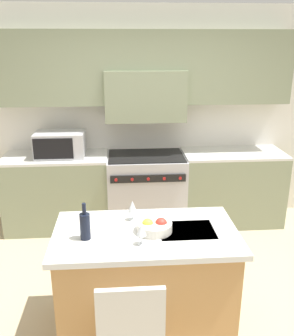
# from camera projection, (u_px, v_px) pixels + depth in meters

# --- Properties ---
(ground_plane) EXTENTS (10.00, 10.00, 0.00)m
(ground_plane) POSITION_uv_depth(u_px,v_px,m) (162.00, 324.00, 3.18)
(ground_plane) COLOR tan
(back_cabinetry) EXTENTS (10.00, 0.46, 2.70)m
(back_cabinetry) POSITION_uv_depth(u_px,v_px,m) (144.00, 98.00, 4.65)
(back_cabinetry) COLOR silver
(back_cabinetry) RESTS_ON ground_plane
(back_counter) EXTENTS (3.49, 0.62, 0.95)m
(back_counter) POSITION_uv_depth(u_px,v_px,m) (146.00, 190.00, 4.78)
(back_counter) COLOR gray
(back_counter) RESTS_ON ground_plane
(range_stove) EXTENTS (0.96, 0.70, 0.94)m
(range_stove) POSITION_uv_depth(u_px,v_px,m) (146.00, 190.00, 4.76)
(range_stove) COLOR #B7B7BC
(range_stove) RESTS_ON ground_plane
(microwave) EXTENTS (0.58, 0.41, 0.30)m
(microwave) POSITION_uv_depth(u_px,v_px,m) (60.00, 144.00, 4.50)
(microwave) COLOR #B7B7BC
(microwave) RESTS_ON back_counter
(kitchen_island) EXTENTS (1.42, 0.80, 0.89)m
(kitchen_island) POSITION_uv_depth(u_px,v_px,m) (146.00, 279.00, 3.03)
(kitchen_island) COLOR #B7844C
(kitchen_island) RESTS_ON ground_plane
(wine_bottle) EXTENTS (0.08, 0.08, 0.28)m
(wine_bottle) POSITION_uv_depth(u_px,v_px,m) (85.00, 225.00, 2.74)
(wine_bottle) COLOR black
(wine_bottle) RESTS_ON kitchen_island
(wine_glass_near) EXTENTS (0.07, 0.07, 0.17)m
(wine_glass_near) POSITION_uv_depth(u_px,v_px,m) (141.00, 230.00, 2.66)
(wine_glass_near) COLOR white
(wine_glass_near) RESTS_ON kitchen_island
(wine_glass_far) EXTENTS (0.07, 0.07, 0.17)m
(wine_glass_far) POSITION_uv_depth(u_px,v_px,m) (132.00, 207.00, 3.03)
(wine_glass_far) COLOR white
(wine_glass_far) RESTS_ON kitchen_island
(fruit_bowl) EXTENTS (0.27, 0.27, 0.11)m
(fruit_bowl) POSITION_uv_depth(u_px,v_px,m) (154.00, 226.00, 2.88)
(fruit_bowl) COLOR silver
(fruit_bowl) RESTS_ON kitchen_island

